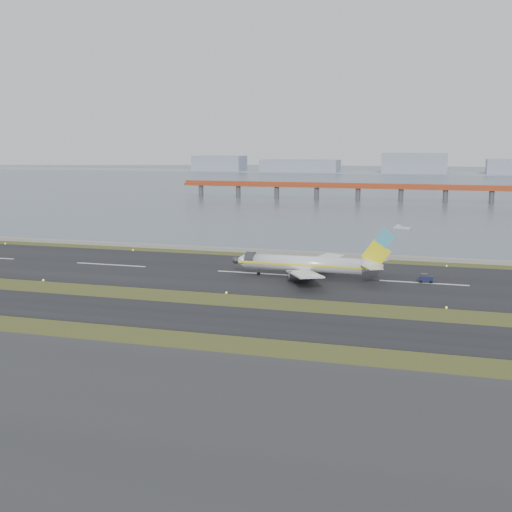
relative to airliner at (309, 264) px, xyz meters
name	(u,v)px	position (x,y,z in m)	size (l,w,h in m)	color
ground	(214,302)	(-13.73, -27.86, -3.46)	(1000.00, 1000.00, 0.00)	#334518
apron_strip	(58,407)	(-13.73, -82.86, -3.41)	(1000.00, 50.00, 0.10)	#2D2D30
taxiway_strip	(192,317)	(-13.73, -39.86, -3.41)	(1000.00, 18.00, 0.10)	black
runway_strip	(256,273)	(-13.73, 2.14, -3.41)	(1000.00, 45.00, 0.10)	black
seawall	(285,252)	(-13.73, 32.14, -2.96)	(1000.00, 2.50, 1.00)	gray
bay_water	(394,181)	(-13.73, 432.14, -3.46)	(1400.00, 800.00, 1.30)	#4C5A6D
red_pier	(401,188)	(6.27, 222.14, 3.82)	(260.00, 5.00, 10.20)	#A43E1C
far_shoreline	(418,168)	(-0.11, 592.14, 2.61)	(1400.00, 80.00, 60.50)	#929CAD
airliner	(309,264)	(0.00, 0.00, 0.00)	(38.52, 32.89, 12.80)	silver
pushback_tug	(426,278)	(26.61, 2.93, -2.44)	(3.34, 2.05, 2.10)	#151B3C
workboat_near	(402,228)	(14.96, 98.78, -2.96)	(6.84, 4.08, 1.59)	silver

